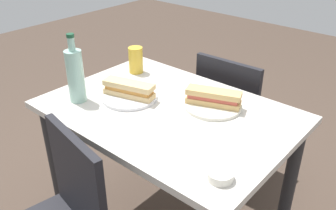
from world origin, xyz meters
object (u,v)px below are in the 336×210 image
object	(u,v)px
baguette_sandwich_near	(213,97)
plate_far	(129,97)
knife_near	(213,97)
olive_bowl	(220,176)
plate_near	(213,106)
dining_table	(168,134)
water_bottle	(75,75)
chair_far	(233,114)
knife_far	(134,89)
baguette_sandwich_far	(129,89)
beer_glass	(136,60)

from	to	relation	value
baguette_sandwich_near	plate_far	bearing A→B (deg)	-151.43
knife_near	olive_bowl	size ratio (longest dim) A/B	2.03
plate_near	knife_near	world-z (taller)	knife_near
dining_table	water_bottle	distance (m)	0.49
knife_near	chair_far	bearing A→B (deg)	105.35
knife_near	plate_far	size ratio (longest dim) A/B	0.69
knife_far	water_bottle	world-z (taller)	water_bottle
baguette_sandwich_near	water_bottle	xyz separation A→B (m)	(-0.50, -0.35, 0.08)
plate_far	water_bottle	world-z (taller)	water_bottle
baguette_sandwich_far	water_bottle	bearing A→B (deg)	-134.98
knife_far	plate_near	bearing A→B (deg)	19.46
dining_table	chair_far	size ratio (longest dim) A/B	1.28
plate_far	water_bottle	distance (m)	0.26
baguette_sandwich_far	olive_bowl	size ratio (longest dim) A/B	2.90
baguette_sandwich_far	chair_far	bearing A→B (deg)	71.70
olive_bowl	plate_far	bearing A→B (deg)	162.48
beer_glass	olive_bowl	size ratio (longest dim) A/B	1.60
knife_far	olive_bowl	world-z (taller)	olive_bowl
beer_glass	olive_bowl	bearing A→B (deg)	-27.80
chair_far	olive_bowl	xyz separation A→B (m)	(0.43, -0.81, 0.29)
dining_table	knife_near	world-z (taller)	knife_near
baguette_sandwich_near	knife_near	distance (m)	0.07
plate_far	baguette_sandwich_far	world-z (taller)	baguette_sandwich_far
olive_bowl	baguette_sandwich_far	bearing A→B (deg)	162.48
knife_near	knife_far	xyz separation A→B (m)	(-0.33, -0.18, 0.00)
beer_glass	plate_near	bearing A→B (deg)	-5.52
knife_far	water_bottle	bearing A→B (deg)	-121.97
chair_far	knife_near	distance (m)	0.49
chair_far	olive_bowl	distance (m)	0.97
chair_far	knife_far	xyz separation A→B (m)	(-0.23, -0.56, 0.30)
dining_table	olive_bowl	distance (m)	0.52
olive_bowl	baguette_sandwich_near	bearing A→B (deg)	127.51
knife_near	olive_bowl	bearing A→B (deg)	-53.03
plate_near	water_bottle	bearing A→B (deg)	-145.27
knife_near	water_bottle	xyz separation A→B (m)	(-0.47, -0.40, 0.11)
knife_near	plate_far	bearing A→B (deg)	-142.62
water_bottle	chair_far	bearing A→B (deg)	64.74
plate_near	knife_far	distance (m)	0.39
knife_far	water_bottle	distance (m)	0.28
plate_near	baguette_sandwich_near	distance (m)	0.04
chair_far	knife_near	xyz separation A→B (m)	(0.10, -0.38, 0.30)
knife_near	baguette_sandwich_near	bearing A→B (deg)	-57.47
beer_glass	olive_bowl	world-z (taller)	beer_glass
water_bottle	plate_far	bearing A→B (deg)	45.02
dining_table	beer_glass	distance (m)	0.48
knife_near	water_bottle	distance (m)	0.63
chair_far	baguette_sandwich_near	size ratio (longest dim) A/B	3.41
plate_far	knife_far	xyz separation A→B (m)	(-0.03, 0.06, 0.01)
chair_far	knife_far	bearing A→B (deg)	-112.39
chair_far	baguette_sandwich_near	bearing A→B (deg)	-72.42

